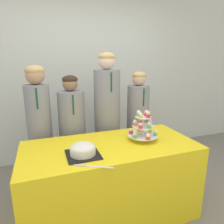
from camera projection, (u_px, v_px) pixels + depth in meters
wall_back at (79, 74)px, 3.12m from camera, size 9.00×0.06×2.70m
table at (111, 180)px, 2.01m from camera, size 1.66×0.76×0.77m
round_cake at (83, 150)px, 1.69m from camera, size 0.28×0.28×0.11m
cake_knife at (87, 166)px, 1.52m from camera, size 0.28×0.16×0.01m
cupcake_stand at (143, 126)px, 2.01m from camera, size 0.30×0.30×0.31m
student_0 at (40, 134)px, 2.28m from camera, size 0.27×0.27×1.51m
student_1 at (73, 137)px, 2.42m from camera, size 0.31×0.31×1.39m
student_2 at (107, 123)px, 2.53m from camera, size 0.32×0.32×1.65m
student_3 at (137, 128)px, 2.70m from camera, size 0.29×0.29×1.42m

